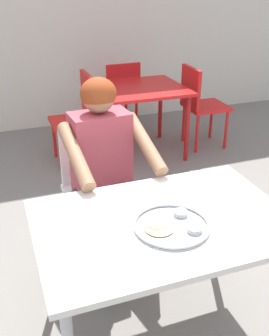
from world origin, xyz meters
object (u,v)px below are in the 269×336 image
at_px(chair_red_right, 200,101).
at_px(table_background_red, 141,96).
at_px(thali_tray, 172,225).
at_px(chair_red_far, 120,92).
at_px(diner_foreground, 106,164).
at_px(chair_red_left, 78,113).
at_px(chair_foreground, 96,180).
at_px(table_foreground, 163,233).

bearing_deg(chair_red_right, table_background_red, 177.11).
bearing_deg(thali_tray, chair_red_far, 76.35).
xyz_separation_m(diner_foreground, table_background_red, (0.81, 1.59, -0.11)).
xyz_separation_m(chair_red_left, chair_red_right, (1.28, -0.07, 0.00)).
bearing_deg(chair_red_far, table_background_red, -88.35).
height_order(chair_foreground, diner_foreground, diner_foreground).
bearing_deg(chair_red_left, chair_red_far, 43.36).
bearing_deg(chair_red_left, chair_foreground, -98.02).
distance_m(diner_foreground, chair_red_left, 1.65).
bearing_deg(chair_foreground, chair_red_right, 42.11).
relative_size(chair_foreground, table_background_red, 1.02).
xyz_separation_m(diner_foreground, chair_red_left, (0.18, 1.62, -0.23)).
bearing_deg(chair_red_far, thali_tray, -103.65).
bearing_deg(chair_red_left, table_foreground, -92.71).
distance_m(chair_red_left, chair_red_right, 1.28).
xyz_separation_m(table_foreground, table_background_red, (0.74, 2.23, -0.03)).
xyz_separation_m(chair_foreground, chair_red_left, (0.20, 1.40, -0.01)).
xyz_separation_m(table_foreground, diner_foreground, (-0.08, 0.65, 0.07)).
xyz_separation_m(table_foreground, chair_red_right, (1.38, 2.20, -0.15)).
distance_m(table_foreground, chair_foreground, 0.89).
distance_m(chair_foreground, chair_red_far, 2.14).
bearing_deg(chair_foreground, table_background_red, 58.80).
relative_size(thali_tray, chair_red_right, 0.39).
height_order(table_background_red, chair_red_right, chair_red_right).
xyz_separation_m(chair_foreground, diner_foreground, (0.01, -0.22, 0.22)).
relative_size(thali_tray, diner_foreground, 0.28).
xyz_separation_m(chair_foreground, table_background_red, (0.83, 1.36, 0.11)).
xyz_separation_m(diner_foreground, chair_red_right, (1.46, 1.55, -0.22)).
bearing_deg(table_foreground, chair_red_far, 75.85).
bearing_deg(table_foreground, diner_foreground, 96.69).
bearing_deg(chair_red_right, table_foreground, -122.14).
bearing_deg(chair_red_right, thali_tray, -121.17).
distance_m(chair_red_right, chair_red_far, 0.93).
xyz_separation_m(table_foreground, thali_tray, (0.01, -0.07, 0.09)).
bearing_deg(chair_red_far, diner_foreground, -109.85).
bearing_deg(table_foreground, table_background_red, 71.76).
bearing_deg(diner_foreground, chair_red_left, 83.54).
relative_size(thali_tray, chair_foreground, 0.39).
bearing_deg(chair_red_left, diner_foreground, -96.46).
height_order(table_foreground, diner_foreground, diner_foreground).
height_order(chair_red_right, chair_red_far, chair_red_right).
distance_m(table_foreground, chair_red_right, 2.60).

